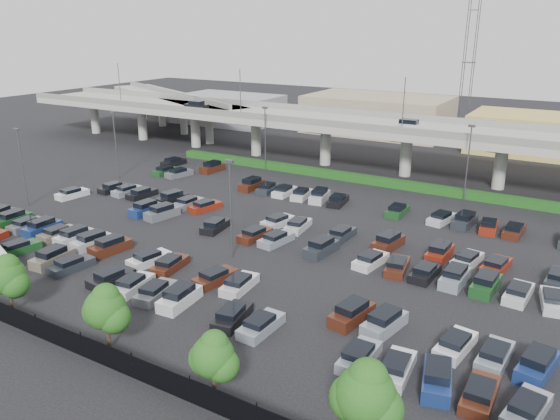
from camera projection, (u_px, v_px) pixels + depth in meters
name	position (u px, v px, depth m)	size (l,w,h in m)	color
ground	(272.00, 233.00, 62.77)	(280.00, 280.00, 0.00)	black
overpass	(376.00, 129.00, 86.66)	(150.00, 13.00, 15.80)	#989890
on_ramp	(173.00, 100.00, 120.71)	(50.93, 30.13, 8.80)	#989890
hedge	(358.00, 178.00, 82.94)	(66.00, 1.60, 1.10)	#173F12
fence	(72.00, 341.00, 39.71)	(70.00, 0.10, 2.00)	black
tree_row	(91.00, 303.00, 39.69)	(65.07, 3.66, 5.94)	#332316
parked_cars	(251.00, 240.00, 59.19)	(63.13, 41.63, 1.67)	black
light_poles	(251.00, 172.00, 64.36)	(66.90, 48.38, 10.30)	#46464B
distant_buildings	(492.00, 127.00, 105.91)	(138.00, 24.00, 9.00)	gray
comm_tower	(469.00, 59.00, 116.02)	(2.40, 2.40, 30.00)	#46464B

